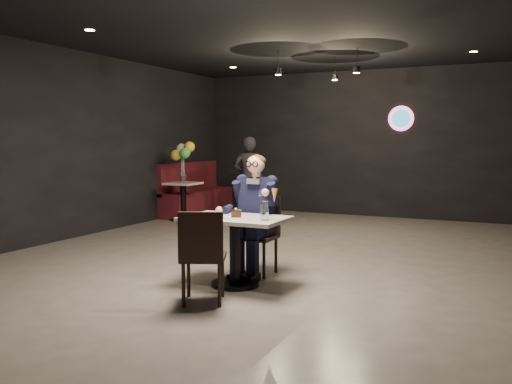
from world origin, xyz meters
The scene contains 17 objects.
floor centered at (0.00, 0.00, 0.00)m, with size 9.00×9.00×0.00m, color gray.
wall_sign centered at (0.80, 4.47, 2.00)m, with size 0.50×0.06×0.50m, color pink, non-canonical shape.
pendant_lights centered at (0.00, 2.00, 2.88)m, with size 1.40×1.20×0.36m, color black.
main_table centered at (0.18, -1.49, 0.38)m, with size 1.10×0.70×0.75m, color silver.
chair_far centered at (0.18, -0.94, 0.46)m, with size 0.42×0.46×0.92m, color black.
chair_near centered at (0.18, -2.15, 0.46)m, with size 0.42×0.46×0.92m, color black.
seated_man centered at (0.18, -0.94, 0.72)m, with size 0.60×0.80×1.44m, color black.
dessert_plate centered at (0.23, -1.59, 0.76)m, with size 0.23×0.23×0.01m, color white.
cake_slice centered at (0.25, -1.58, 0.80)m, with size 0.10×0.08×0.07m, color black.
mint_leaf centered at (0.29, -1.59, 0.84)m, with size 0.06×0.04×0.01m, color #2C872D.
sundae_glass centered at (0.56, -1.56, 0.85)m, with size 0.09×0.09×0.19m, color silver.
wafer_cone centered at (0.66, -1.51, 1.00)m, with size 0.07×0.07×0.14m, color tan.
booth_bench centered at (-3.25, 3.30, 0.55)m, with size 0.55×2.19×1.10m, color #4A0F18.
side_table centered at (-2.95, 2.30, 0.37)m, with size 0.59×0.59×0.73m, color silver.
balloon_vase centered at (-2.95, 2.30, 0.83)m, with size 0.10×0.10×0.15m, color silver.
balloon_bunch centered at (-2.95, 2.30, 1.21)m, with size 0.38×0.38×0.63m, color yellow.
passerby centered at (-1.90, 3.07, 0.82)m, with size 0.60×0.39×1.64m, color black.
Camera 1 is at (2.86, -6.58, 1.57)m, focal length 38.00 mm.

